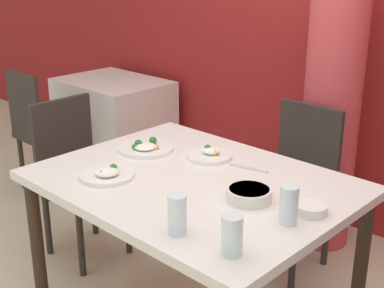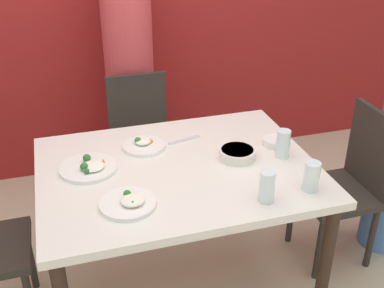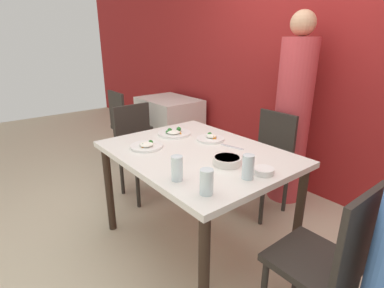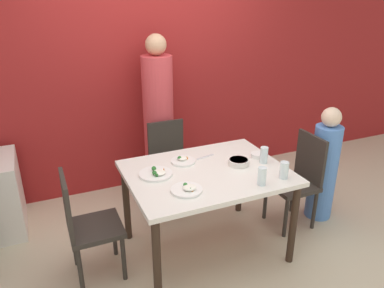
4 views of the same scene
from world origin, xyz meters
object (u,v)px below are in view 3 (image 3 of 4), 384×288
at_px(plate_rice_adult, 210,138).
at_px(chair_adult_spot, 267,159).
at_px(chair_child_spot, 328,259).
at_px(bowl_curry, 227,160).
at_px(glass_water_tall, 177,168).
at_px(person_adult, 292,118).

bearing_deg(plate_rice_adult, chair_adult_spot, 80.75).
relative_size(chair_child_spot, bowl_curry, 5.09).
bearing_deg(glass_water_tall, bowl_curry, 87.43).
bearing_deg(person_adult, plate_rice_adult, -95.99).
bearing_deg(plate_rice_adult, chair_child_spot, -10.24).
xyz_separation_m(chair_child_spot, person_adult, (-1.00, 1.13, 0.33)).
bearing_deg(plate_rice_adult, person_adult, 84.01).
bearing_deg(glass_water_tall, plate_rice_adult, 123.21).
distance_m(bowl_curry, plate_rice_adult, 0.47).
height_order(chair_child_spot, plate_rice_adult, chair_child_spot).
bearing_deg(glass_water_tall, person_adult, 101.00).
distance_m(chair_adult_spot, bowl_curry, 0.94).
distance_m(chair_child_spot, bowl_curry, 0.76).
bearing_deg(person_adult, bowl_curry, -74.86).
xyz_separation_m(bowl_curry, glass_water_tall, (-0.02, -0.37, 0.05)).
relative_size(person_adult, bowl_curry, 9.82).
xyz_separation_m(chair_adult_spot, glass_water_tall, (0.30, -1.20, 0.36)).
height_order(bowl_curry, glass_water_tall, glass_water_tall).
distance_m(chair_child_spot, glass_water_tall, 0.89).
height_order(chair_adult_spot, chair_child_spot, same).
relative_size(chair_child_spot, plate_rice_adult, 4.26).
bearing_deg(person_adult, chair_adult_spot, -90.00).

